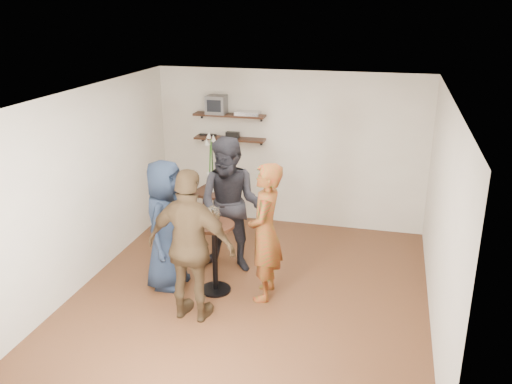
% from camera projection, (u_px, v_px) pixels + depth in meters
% --- Properties ---
extents(room, '(4.58, 5.08, 2.68)m').
position_uv_depth(room, '(252.00, 200.00, 6.71)').
color(room, '#4C2D18').
rests_on(room, ground).
extents(shelf_upper, '(1.20, 0.25, 0.04)m').
position_uv_depth(shelf_upper, '(229.00, 115.00, 8.93)').
color(shelf_upper, black).
rests_on(shelf_upper, room).
extents(shelf_lower, '(1.20, 0.25, 0.04)m').
position_uv_depth(shelf_lower, '(230.00, 139.00, 9.06)').
color(shelf_lower, black).
rests_on(shelf_lower, room).
extents(crt_monitor, '(0.32, 0.30, 0.30)m').
position_uv_depth(crt_monitor, '(217.00, 104.00, 8.93)').
color(crt_monitor, '#59595B').
rests_on(crt_monitor, shelf_upper).
extents(dvd_deck, '(0.40, 0.24, 0.06)m').
position_uv_depth(dvd_deck, '(248.00, 113.00, 8.84)').
color(dvd_deck, silver).
rests_on(dvd_deck, shelf_upper).
extents(radio, '(0.22, 0.10, 0.10)m').
position_uv_depth(radio, '(233.00, 135.00, 9.03)').
color(radio, black).
rests_on(radio, shelf_lower).
extents(power_strip, '(0.30, 0.05, 0.03)m').
position_uv_depth(power_strip, '(208.00, 135.00, 9.19)').
color(power_strip, black).
rests_on(power_strip, shelf_lower).
extents(side_table, '(0.66, 0.66, 0.67)m').
position_uv_depth(side_table, '(212.00, 197.00, 8.97)').
color(side_table, black).
rests_on(side_table, room).
extents(vase_lilies, '(0.20, 0.20, 1.03)m').
position_uv_depth(vase_lilies, '(211.00, 172.00, 8.82)').
color(vase_lilies, white).
rests_on(vase_lilies, side_table).
extents(drinks_table, '(0.52, 0.52, 0.96)m').
position_uv_depth(drinks_table, '(215.00, 248.00, 6.98)').
color(drinks_table, black).
rests_on(drinks_table, room).
extents(wine_glass_fl, '(0.07, 0.07, 0.22)m').
position_uv_depth(wine_glass_fl, '(209.00, 213.00, 6.81)').
color(wine_glass_fl, silver).
rests_on(wine_glass_fl, drinks_table).
extents(wine_glass_fr, '(0.06, 0.06, 0.19)m').
position_uv_depth(wine_glass_fr, '(217.00, 216.00, 6.80)').
color(wine_glass_fr, silver).
rests_on(wine_glass_fr, drinks_table).
extents(wine_glass_bl, '(0.07, 0.07, 0.21)m').
position_uv_depth(wine_glass_bl, '(212.00, 211.00, 6.89)').
color(wine_glass_bl, silver).
rests_on(wine_glass_bl, drinks_table).
extents(wine_glass_br, '(0.07, 0.07, 0.21)m').
position_uv_depth(wine_glass_br, '(217.00, 213.00, 6.84)').
color(wine_glass_br, silver).
rests_on(wine_glass_br, drinks_table).
extents(person_plaid, '(0.46, 0.68, 1.80)m').
position_uv_depth(person_plaid, '(265.00, 232.00, 6.77)').
color(person_plaid, '#B51914').
rests_on(person_plaid, room).
extents(person_dark, '(0.96, 0.76, 1.92)m').
position_uv_depth(person_dark, '(231.00, 206.00, 7.47)').
color(person_dark, black).
rests_on(person_dark, room).
extents(person_navy, '(0.56, 0.86, 1.75)m').
position_uv_depth(person_navy, '(166.00, 225.00, 7.05)').
color(person_navy, '#162032').
rests_on(person_navy, room).
extents(person_brown, '(1.13, 0.55, 1.87)m').
position_uv_depth(person_brown, '(191.00, 247.00, 6.29)').
color(person_brown, '#3F2D1B').
rests_on(person_brown, room).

